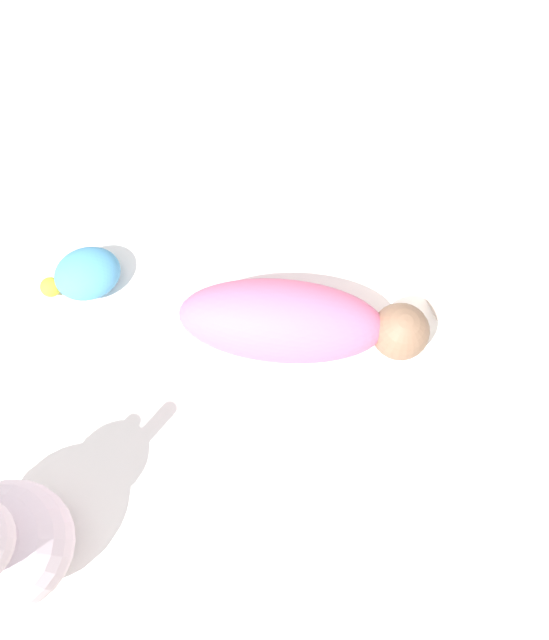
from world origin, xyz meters
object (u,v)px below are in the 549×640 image
object	(u,v)px
bunny_plush	(0,544)
turtle_plush	(86,274)
swaddled_baby	(297,322)
pillow	(485,227)

from	to	relation	value
bunny_plush	turtle_plush	distance (m)	0.55
swaddled_baby	bunny_plush	world-z (taller)	bunny_plush
swaddled_baby	turtle_plush	world-z (taller)	swaddled_baby
pillow	bunny_plush	xyz separation A→B (m)	(1.07, 0.31, 0.09)
bunny_plush	turtle_plush	bearing A→B (deg)	-115.05
swaddled_baby	pillow	bearing A→B (deg)	34.08
turtle_plush	bunny_plush	bearing A→B (deg)	64.95
pillow	turtle_plush	bearing A→B (deg)	-12.38
swaddled_baby	bunny_plush	xyz separation A→B (m)	(0.60, 0.23, 0.07)
pillow	turtle_plush	distance (m)	0.86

